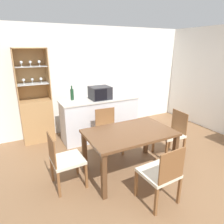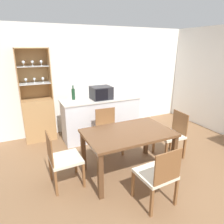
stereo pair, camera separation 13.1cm
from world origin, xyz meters
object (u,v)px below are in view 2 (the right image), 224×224
display_cabinet (39,113)px  dining_chair_side_right_far (172,134)px  dining_chair_side_left_far (62,159)px  dining_chair_head_far (108,131)px  microwave (101,93)px  dining_table (128,137)px  dining_chair_head_near (157,175)px  wine_bottle (73,94)px

display_cabinet → dining_chair_side_right_far: 2.93m
dining_chair_side_left_far → dining_chair_head_far: size_ratio=1.00×
display_cabinet → dining_chair_side_right_far: display_cabinet is taller
display_cabinet → microwave: (1.34, -0.50, 0.45)m
dining_chair_side_left_far → dining_chair_head_far: 1.25m
dining_table → dining_chair_head_far: bearing=89.8°
dining_chair_side_right_far → dining_chair_head_far: same height
display_cabinet → dining_chair_side_right_far: (2.24, -1.87, -0.17)m
dining_table → dining_chair_side_left_far: size_ratio=1.61×
display_cabinet → dining_chair_side_left_far: size_ratio=2.33×
dining_chair_side_left_far → dining_chair_side_right_far: (2.11, -0.00, 0.00)m
dining_chair_head_near → dining_chair_head_far: 1.60m
dining_chair_side_left_far → dining_chair_side_right_far: size_ratio=1.00×
wine_bottle → dining_chair_head_near: bearing=-80.2°
dining_chair_head_near → wine_bottle: (-0.44, 2.51, 0.61)m
microwave → dining_chair_head_far: bearing=-101.7°
display_cabinet → dining_chair_side_right_far: size_ratio=2.33×
dining_chair_side_left_far → dining_chair_head_far: (1.06, 0.66, 0.00)m
dining_chair_head_near → dining_chair_head_far: bearing=86.8°
display_cabinet → dining_chair_head_far: size_ratio=2.33×
dining_chair_head_far → dining_chair_head_near: bearing=93.6°
dining_chair_side_right_far → dining_chair_head_far: (-1.05, 0.67, 0.00)m
display_cabinet → microwave: display_cabinet is taller
dining_table → dining_chair_side_right_far: (1.05, 0.13, -0.20)m
display_cabinet → dining_table: size_ratio=1.45×
wine_bottle → dining_chair_side_left_far: bearing=-111.4°
dining_chair_side_right_far → dining_chair_head_far: size_ratio=1.00×
dining_table → dining_chair_side_left_far: (-1.05, 0.13, -0.20)m
dining_chair_head_near → wine_bottle: 2.63m
dining_chair_side_left_far → microwave: (1.20, 1.37, 0.63)m
dining_chair_side_left_far → microwave: 1.93m
dining_chair_head_near → microwave: bearing=83.2°
dining_chair_side_left_far → dining_chair_side_right_far: 2.11m
display_cabinet → dining_chair_head_far: (1.19, -1.21, -0.17)m
display_cabinet → dining_table: bearing=-59.4°
dining_table → microwave: microwave is taller
display_cabinet → dining_chair_head_near: 3.05m
dining_chair_head_far → wine_bottle: 1.19m
dining_table → display_cabinet: bearing=120.6°
dining_table → dining_chair_side_right_far: dining_chair_side_right_far is taller
microwave → dining_table: bearing=-95.7°
display_cabinet → dining_chair_head_near: (1.19, -2.80, -0.17)m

